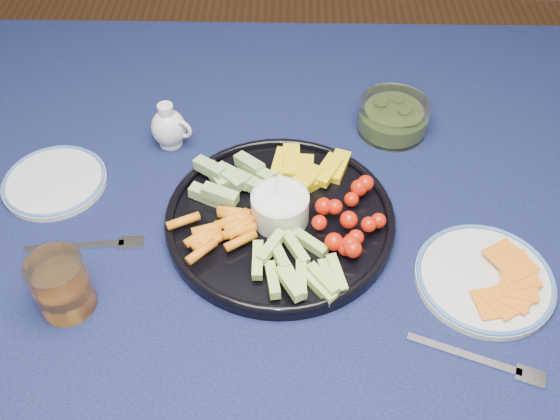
{
  "coord_description": "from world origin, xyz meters",
  "views": [
    {
      "loc": [
        0.07,
        -0.72,
        1.5
      ],
      "look_at": [
        0.06,
        -0.07,
        0.78
      ],
      "focal_mm": 40.0,
      "sensor_mm": 36.0,
      "label": 1
    }
  ],
  "objects_px": {
    "creamer_pitcher": "(169,127)",
    "pickle_bowl": "(393,118)",
    "cheese_plate": "(485,277)",
    "side_plate_extra": "(54,181)",
    "crudite_platter": "(279,215)",
    "dining_table": "(249,227)",
    "juice_tumbler": "(63,288)"
  },
  "relations": [
    {
      "from": "cheese_plate",
      "to": "side_plate_extra",
      "type": "distance_m",
      "value": 0.71
    },
    {
      "from": "pickle_bowl",
      "to": "cheese_plate",
      "type": "bearing_deg",
      "value": -73.31
    },
    {
      "from": "creamer_pitcher",
      "to": "juice_tumbler",
      "type": "height_order",
      "value": "juice_tumbler"
    },
    {
      "from": "creamer_pitcher",
      "to": "pickle_bowl",
      "type": "distance_m",
      "value": 0.4
    },
    {
      "from": "dining_table",
      "to": "pickle_bowl",
      "type": "xyz_separation_m",
      "value": [
        0.26,
        0.17,
        0.11
      ]
    },
    {
      "from": "dining_table",
      "to": "crudite_platter",
      "type": "relative_size",
      "value": 4.58
    },
    {
      "from": "pickle_bowl",
      "to": "juice_tumbler",
      "type": "distance_m",
      "value": 0.64
    },
    {
      "from": "dining_table",
      "to": "juice_tumbler",
      "type": "height_order",
      "value": "juice_tumbler"
    },
    {
      "from": "dining_table",
      "to": "pickle_bowl",
      "type": "relative_size",
      "value": 13.09
    },
    {
      "from": "crudite_platter",
      "to": "cheese_plate",
      "type": "relative_size",
      "value": 1.79
    },
    {
      "from": "crudite_platter",
      "to": "side_plate_extra",
      "type": "distance_m",
      "value": 0.39
    },
    {
      "from": "juice_tumbler",
      "to": "side_plate_extra",
      "type": "relative_size",
      "value": 0.54
    },
    {
      "from": "crudite_platter",
      "to": "juice_tumbler",
      "type": "xyz_separation_m",
      "value": [
        -0.3,
        -0.16,
        0.02
      ]
    },
    {
      "from": "cheese_plate",
      "to": "side_plate_extra",
      "type": "relative_size",
      "value": 1.17
    },
    {
      "from": "side_plate_extra",
      "to": "crudite_platter",
      "type": "bearing_deg",
      "value": -12.04
    },
    {
      "from": "creamer_pitcher",
      "to": "dining_table",
      "type": "bearing_deg",
      "value": -40.24
    },
    {
      "from": "cheese_plate",
      "to": "dining_table",
      "type": "bearing_deg",
      "value": 154.13
    },
    {
      "from": "creamer_pitcher",
      "to": "side_plate_extra",
      "type": "bearing_deg",
      "value": -149.29
    },
    {
      "from": "juice_tumbler",
      "to": "side_plate_extra",
      "type": "height_order",
      "value": "juice_tumbler"
    },
    {
      "from": "pickle_bowl",
      "to": "cheese_plate",
      "type": "relative_size",
      "value": 0.63
    },
    {
      "from": "pickle_bowl",
      "to": "cheese_plate",
      "type": "xyz_separation_m",
      "value": [
        0.1,
        -0.34,
        -0.02
      ]
    },
    {
      "from": "pickle_bowl",
      "to": "cheese_plate",
      "type": "height_order",
      "value": "pickle_bowl"
    },
    {
      "from": "creamer_pitcher",
      "to": "pickle_bowl",
      "type": "height_order",
      "value": "creamer_pitcher"
    },
    {
      "from": "dining_table",
      "to": "pickle_bowl",
      "type": "distance_m",
      "value": 0.33
    },
    {
      "from": "pickle_bowl",
      "to": "crudite_platter",
      "type": "bearing_deg",
      "value": -130.68
    },
    {
      "from": "cheese_plate",
      "to": "juice_tumbler",
      "type": "bearing_deg",
      "value": -175.02
    },
    {
      "from": "cheese_plate",
      "to": "juice_tumbler",
      "type": "height_order",
      "value": "juice_tumbler"
    },
    {
      "from": "pickle_bowl",
      "to": "side_plate_extra",
      "type": "height_order",
      "value": "pickle_bowl"
    },
    {
      "from": "crudite_platter",
      "to": "side_plate_extra",
      "type": "bearing_deg",
      "value": 167.96
    },
    {
      "from": "dining_table",
      "to": "side_plate_extra",
      "type": "bearing_deg",
      "value": 177.63
    },
    {
      "from": "crudite_platter",
      "to": "pickle_bowl",
      "type": "relative_size",
      "value": 2.86
    },
    {
      "from": "dining_table",
      "to": "cheese_plate",
      "type": "distance_m",
      "value": 0.41
    }
  ]
}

